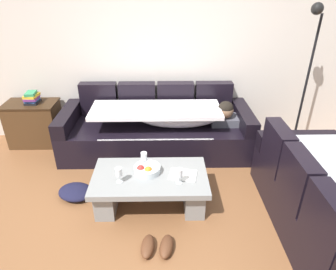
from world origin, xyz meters
TOP-DOWN VIEW (x-y plane):
  - ground_plane at (0.00, 0.00)m, footprint 14.00×14.00m
  - back_wall at (0.00, 2.15)m, footprint 9.00×0.10m
  - couch_along_wall at (-0.09, 1.63)m, footprint 2.57×0.92m
  - couch_near_window at (1.50, 0.01)m, footprint 0.92×1.96m
  - coffee_table at (-0.18, 0.47)m, footprint 1.20×0.68m
  - fruit_bowl at (-0.22, 0.52)m, footprint 0.28×0.28m
  - wine_glass_near_left at (-0.48, 0.36)m, footprint 0.07×0.07m
  - wine_glass_near_right at (0.12, 0.33)m, footprint 0.07×0.07m
  - wine_glass_far_back at (-0.25, 0.65)m, footprint 0.07×0.07m
  - open_magazine at (0.16, 0.46)m, footprint 0.32×0.26m
  - side_cabinet at (-1.91, 1.85)m, footprint 0.72×0.44m
  - book_stack_on_cabinet at (-1.87, 1.85)m, footprint 0.18×0.23m
  - floor_lamp at (1.81, 1.65)m, footprint 0.33×0.31m
  - pair_of_shoes at (-0.11, -0.16)m, footprint 0.33×0.29m
  - crumpled_garment at (-1.03, 0.61)m, footprint 0.48×0.43m

SIDE VIEW (x-z plane):
  - ground_plane at x=0.00m, z-range 0.00..0.00m
  - pair_of_shoes at x=-0.11m, z-range 0.00..0.09m
  - crumpled_garment at x=-1.03m, z-range 0.00..0.12m
  - coffee_table at x=-0.18m, z-range 0.05..0.43m
  - side_cabinet at x=-1.91m, z-range 0.00..0.64m
  - couch_along_wall at x=-0.09m, z-range -0.11..0.77m
  - couch_near_window at x=1.50m, z-range -0.10..0.78m
  - open_magazine at x=0.16m, z-range 0.38..0.39m
  - fruit_bowl at x=-0.22m, z-range 0.37..0.47m
  - wine_glass_near_left at x=-0.48m, z-range 0.41..0.58m
  - wine_glass_near_right at x=0.12m, z-range 0.41..0.58m
  - wine_glass_far_back at x=-0.25m, z-range 0.41..0.58m
  - book_stack_on_cabinet at x=-1.87m, z-range 0.64..0.80m
  - floor_lamp at x=1.81m, z-range 0.14..2.09m
  - back_wall at x=0.00m, z-range 0.00..2.70m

